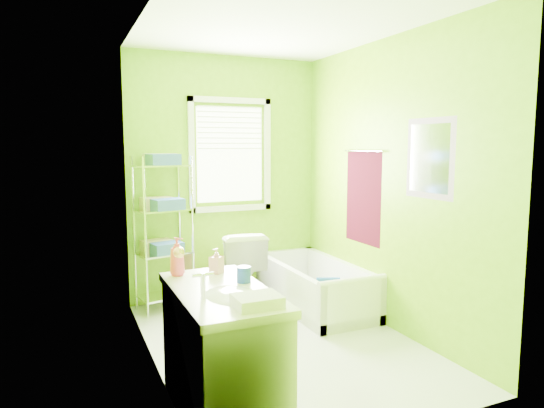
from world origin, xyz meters
name	(u,v)px	position (x,y,z in m)	size (l,w,h in m)	color
ground	(281,342)	(0.00, 0.00, 0.00)	(2.90, 2.90, 0.00)	silver
room_envelope	(281,159)	(0.00, 0.00, 1.55)	(2.14, 2.94, 2.62)	#69A007
window	(230,149)	(0.05, 1.42, 1.61)	(0.92, 0.05, 1.22)	white
door	(186,265)	(-1.04, -1.00, 1.00)	(0.09, 0.80, 2.00)	white
right_wall_decor	(387,183)	(1.04, -0.02, 1.32)	(0.04, 1.48, 1.17)	#3C0614
bathtub	(315,292)	(0.70, 0.68, 0.15)	(0.70, 1.49, 0.48)	white
toilet	(239,267)	(0.02, 1.10, 0.39)	(0.44, 0.77, 0.78)	white
vanity	(222,349)	(-0.79, -0.87, 0.42)	(0.54, 1.06, 1.05)	white
wire_shelf_unit	(164,216)	(-0.72, 1.24, 0.96)	(0.58, 0.47, 1.57)	silver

